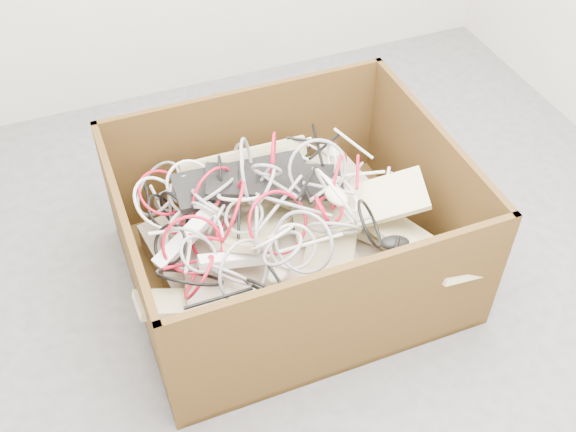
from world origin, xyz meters
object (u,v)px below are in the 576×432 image
object	(u,v)px
power_strip_left	(187,237)
power_strip_right	(234,259)
cardboard_box	(286,250)
vga_plug	(405,185)

from	to	relation	value
power_strip_left	power_strip_right	xyz separation A→B (m)	(0.13, -0.13, -0.03)
cardboard_box	power_strip_left	world-z (taller)	cardboard_box
power_strip_right	vga_plug	size ratio (longest dim) A/B	5.49
power_strip_left	cardboard_box	bearing A→B (deg)	-27.38
cardboard_box	power_strip_right	size ratio (longest dim) A/B	4.77
cardboard_box	power_strip_right	xyz separation A→B (m)	(-0.24, -0.13, 0.18)
cardboard_box	power_strip_left	distance (m)	0.42
vga_plug	power_strip_right	bearing A→B (deg)	-138.36
cardboard_box	power_strip_left	bearing A→B (deg)	179.77
cardboard_box	power_strip_left	xyz separation A→B (m)	(-0.37, 0.00, 0.21)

